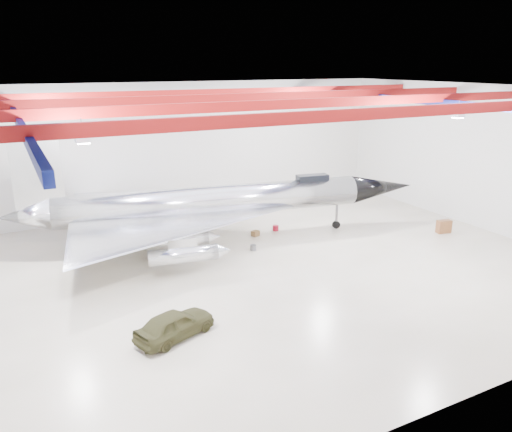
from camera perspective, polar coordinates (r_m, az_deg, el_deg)
floor at (r=31.42m, az=-0.78°, el=-6.28°), size 40.00×40.00×0.00m
wall_back at (r=43.38m, az=-9.74°, el=7.60°), size 40.00×0.00×40.00m
wall_right at (r=42.34m, az=24.36°, el=6.11°), size 0.00×30.00×30.00m
ceiling at (r=28.89m, az=-0.87°, el=14.19°), size 40.00×40.00×0.00m
ceiling_structure at (r=28.93m, az=-0.86°, el=12.85°), size 39.50×29.50×1.08m
jet_aircraft at (r=35.80m, az=-4.92°, el=1.23°), size 30.29×20.05×8.30m
jeep at (r=24.32m, az=-9.28°, el=-12.11°), size 4.33×2.90×1.37m
desk at (r=40.74m, az=20.67°, el=-1.13°), size 1.17×0.74×0.99m
crate_ply at (r=33.90m, az=-11.12°, el=-4.48°), size 0.59×0.50×0.38m
toolbox_red at (r=38.71m, az=-6.38°, el=-1.56°), size 0.46×0.37×0.32m
engine_drum at (r=34.69m, az=-0.32°, el=-3.63°), size 0.44×0.44×0.39m
parts_bin at (r=37.52m, az=-0.08°, el=-2.00°), size 0.68×0.61×0.39m
crate_small at (r=35.63m, az=-15.33°, el=-3.80°), size 0.45×0.41×0.26m
tool_chest at (r=38.71m, az=2.26°, el=-1.38°), size 0.50×0.50×0.42m
oil_barrel at (r=35.87m, az=-8.06°, el=-3.12°), size 0.61×0.55×0.35m
spares_box at (r=39.45m, az=-7.53°, el=-1.19°), size 0.43×0.43×0.37m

